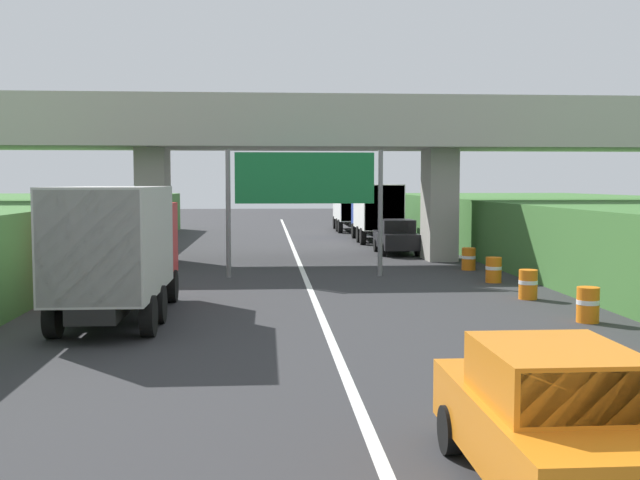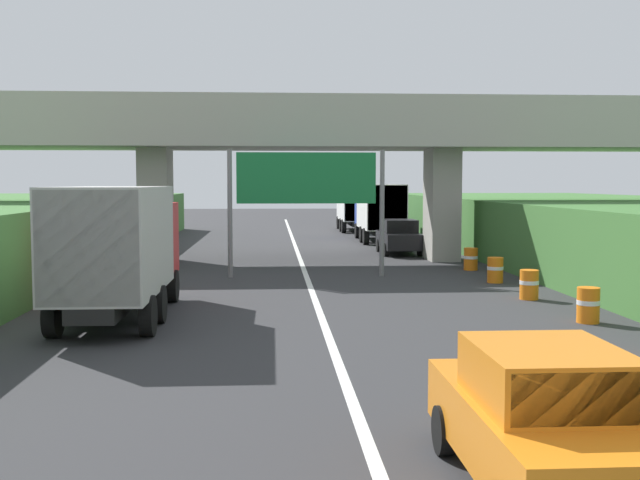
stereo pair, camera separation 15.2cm
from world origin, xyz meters
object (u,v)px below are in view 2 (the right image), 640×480
(overhead_highway_sign, at_px, (306,185))
(car_orange, at_px, (543,420))
(construction_barrel_4, at_px, (495,270))
(truck_red, at_px, (119,245))
(truck_blue, at_px, (379,209))
(construction_barrel_3, at_px, (529,284))
(car_black, at_px, (399,237))
(construction_barrel_2, at_px, (588,305))
(construction_barrel_5, at_px, (471,259))
(truck_white, at_px, (355,205))

(overhead_highway_sign, height_order, car_orange, overhead_highway_sign)
(construction_barrel_4, bearing_deg, truck_red, -151.14)
(truck_blue, height_order, construction_barrel_3, truck_blue)
(truck_blue, bearing_deg, car_black, -90.86)
(truck_red, distance_m, construction_barrel_2, 12.06)
(construction_barrel_5, bearing_deg, construction_barrel_2, -90.30)
(car_orange, relative_size, car_black, 1.00)
(construction_barrel_3, bearing_deg, overhead_highway_sign, 137.48)
(car_orange, relative_size, construction_barrel_4, 4.56)
(truck_blue, bearing_deg, construction_barrel_4, -85.53)
(truck_blue, height_order, truck_white, same)
(truck_white, bearing_deg, construction_barrel_3, -87.06)
(construction_barrel_3, distance_m, construction_barrel_5, 7.74)
(truck_red, height_order, car_black, truck_red)
(car_orange, xyz_separation_m, construction_barrel_2, (4.92, 10.29, -0.40))
(construction_barrel_2, bearing_deg, car_orange, -115.55)
(truck_white, xyz_separation_m, construction_barrel_2, (1.88, -36.71, -1.47))
(truck_white, bearing_deg, construction_barrel_5, -85.59)
(overhead_highway_sign, bearing_deg, truck_white, 79.86)
(overhead_highway_sign, distance_m, truck_blue, 17.66)
(car_orange, height_order, car_black, same)
(car_orange, height_order, construction_barrel_2, car_orange)
(construction_barrel_3, xyz_separation_m, construction_barrel_4, (0.11, 3.87, 0.00))
(car_orange, bearing_deg, construction_barrel_2, 64.45)
(truck_red, bearing_deg, truck_white, 74.23)
(truck_white, bearing_deg, construction_barrel_2, -87.07)
(car_black, bearing_deg, construction_barrel_5, -76.10)
(car_black, distance_m, construction_barrel_2, 18.73)
(overhead_highway_sign, bearing_deg, construction_barrel_2, -55.75)
(truck_blue, xyz_separation_m, construction_barrel_5, (1.62, -15.05, -1.47))
(truck_blue, xyz_separation_m, truck_red, (-10.34, -25.43, 0.00))
(car_black, bearing_deg, car_orange, -96.38)
(overhead_highway_sign, height_order, truck_white, overhead_highway_sign)
(truck_red, height_order, construction_barrel_2, truck_red)
(overhead_highway_sign, distance_m, construction_barrel_2, 12.25)
(construction_barrel_2, height_order, construction_barrel_3, same)
(truck_blue, bearing_deg, car_orange, -95.19)
(truck_blue, relative_size, construction_barrel_2, 8.11)
(truck_red, relative_size, car_black, 1.78)
(truck_red, height_order, construction_barrel_3, truck_red)
(construction_barrel_3, xyz_separation_m, construction_barrel_5, (0.25, 7.73, 0.00))
(truck_white, bearing_deg, truck_blue, -88.21)
(car_black, relative_size, construction_barrel_4, 4.56)
(car_orange, distance_m, car_black, 29.12)
(truck_white, xyz_separation_m, construction_barrel_3, (1.69, -32.85, -1.47))
(car_orange, relative_size, construction_barrel_3, 4.56)
(construction_barrel_2, distance_m, construction_barrel_5, 11.60)
(overhead_highway_sign, relative_size, car_black, 1.43)
(car_orange, bearing_deg, construction_barrel_5, 77.19)
(car_black, xyz_separation_m, construction_barrel_5, (1.74, -7.05, -0.40))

